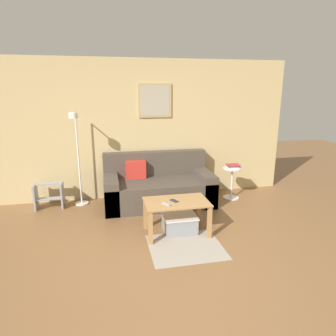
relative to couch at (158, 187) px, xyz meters
The scene contains 12 objects.
ground_plane 2.44m from the couch, 94.83° to the right, with size 16.00×16.00×0.00m, color brown.
wall_back 1.11m from the couch, 112.46° to the left, with size 5.60×0.09×2.55m.
area_rug 1.67m from the couch, 87.32° to the right, with size 0.96×0.84×0.01m, color #A39989.
couch is the anchor object (origin of this frame).
coffee_table 1.22m from the couch, 87.70° to the right, with size 0.90×0.56×0.49m.
storage_bin 1.19m from the couch, 84.73° to the right, with size 0.48×0.43×0.25m.
floor_lamp 1.52m from the couch, behind, with size 0.24×0.51×1.66m.
side_table 1.41m from the couch, ahead, with size 0.36×0.36×0.59m.
book_stack 1.45m from the couch, ahead, with size 0.26×0.20×0.07m.
remote_control 1.33m from the couch, 94.93° to the right, with size 0.04×0.15×0.02m, color #99999E.
cell_phone 1.22m from the couch, 89.00° to the right, with size 0.07×0.14×0.01m, color #1E2338.
step_stool 1.90m from the couch, behind, with size 0.47×0.29×0.44m.
Camera 1 is at (-0.68, -2.64, 2.01)m, focal length 32.00 mm.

